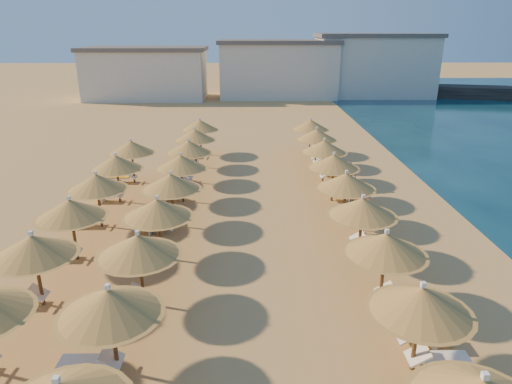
{
  "coord_description": "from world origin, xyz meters",
  "views": [
    {
      "loc": [
        -0.46,
        -16.63,
        8.72
      ],
      "look_at": [
        -0.19,
        4.0,
        1.3
      ],
      "focal_mm": 32.0,
      "sensor_mm": 36.0,
      "label": 1
    }
  ],
  "objects_px": {
    "parasol_row_east": "(354,194)",
    "beachgoer_a": "(365,214)",
    "parasol_row_west": "(165,195)",
    "beachgoer_c": "(349,175)",
    "jetty": "(469,92)"
  },
  "relations": [
    {
      "from": "jetty",
      "to": "parasol_row_west",
      "type": "xyz_separation_m",
      "value": [
        -32.74,
        -43.11,
        1.38
      ]
    },
    {
      "from": "beachgoer_c",
      "to": "parasol_row_east",
      "type": "bearing_deg",
      "value": -52.94
    },
    {
      "from": "beachgoer_c",
      "to": "parasol_row_west",
      "type": "bearing_deg",
      "value": -95.93
    },
    {
      "from": "parasol_row_west",
      "to": "beachgoer_a",
      "type": "relative_size",
      "value": 17.63
    },
    {
      "from": "beachgoer_a",
      "to": "beachgoer_c",
      "type": "bearing_deg",
      "value": 176.54
    },
    {
      "from": "parasol_row_east",
      "to": "beachgoer_c",
      "type": "xyz_separation_m",
      "value": [
        1.29,
        6.77,
        -1.33
      ]
    },
    {
      "from": "parasol_row_east",
      "to": "parasol_row_west",
      "type": "xyz_separation_m",
      "value": [
        -7.95,
        0.0,
        0.0
      ]
    },
    {
      "from": "parasol_row_east",
      "to": "beachgoer_a",
      "type": "xyz_separation_m",
      "value": [
        0.78,
        0.76,
        -1.23
      ]
    },
    {
      "from": "parasol_row_east",
      "to": "beachgoer_c",
      "type": "relative_size",
      "value": 19.72
    },
    {
      "from": "beachgoer_c",
      "to": "beachgoer_a",
      "type": "distance_m",
      "value": 6.03
    },
    {
      "from": "parasol_row_east",
      "to": "beachgoer_c",
      "type": "distance_m",
      "value": 7.02
    },
    {
      "from": "jetty",
      "to": "parasol_row_west",
      "type": "distance_m",
      "value": 54.15
    },
    {
      "from": "parasol_row_east",
      "to": "parasol_row_west",
      "type": "distance_m",
      "value": 7.95
    },
    {
      "from": "jetty",
      "to": "parasol_row_west",
      "type": "bearing_deg",
      "value": -112.95
    },
    {
      "from": "parasol_row_east",
      "to": "parasol_row_west",
      "type": "relative_size",
      "value": 1.0
    }
  ]
}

